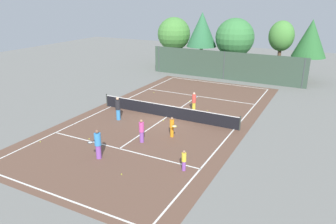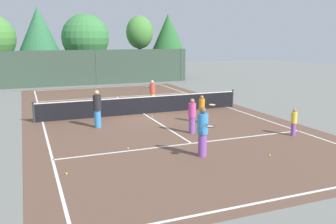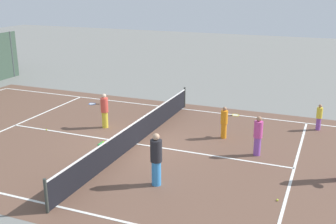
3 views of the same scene
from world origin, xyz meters
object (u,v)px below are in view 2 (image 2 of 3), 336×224
object	(u,v)px
tennis_ball_0	(57,103)
tennis_ball_5	(66,174)
player_2	(202,109)
tennis_ball_4	(164,102)
player_1	(203,131)
tennis_ball_2	(128,148)
tennis_ball_1	(163,108)
tennis_ball_7	(152,116)
player_0	(152,92)
player_4	(97,109)
tennis_ball_3	(122,101)
ball_crate	(119,110)
player_3	(294,122)
tennis_ball_6	(269,155)
player_5	(192,116)

from	to	relation	value
tennis_ball_0	tennis_ball_5	bearing A→B (deg)	-93.84
player_2	tennis_ball_4	distance (m)	6.10
player_1	tennis_ball_2	size ratio (longest dim) A/B	27.88
tennis_ball_1	tennis_ball_7	bearing A→B (deg)	-126.03
player_0	player_1	xyz separation A→B (m)	(-1.68, -10.30, 0.11)
player_4	player_1	bearing A→B (deg)	-64.65
tennis_ball_3	tennis_ball_7	distance (m)	5.50
player_4	ball_crate	distance (m)	3.67
tennis_ball_1	tennis_ball_2	xyz separation A→B (m)	(-4.18, -7.09, 0.00)
tennis_ball_1	player_0	bearing A→B (deg)	97.68
player_1	player_3	distance (m)	5.19
player_0	tennis_ball_3	size ratio (longest dim) A/B	24.67
player_0	tennis_ball_0	bearing A→B (deg)	151.07
tennis_ball_7	tennis_ball_6	bearing A→B (deg)	-77.54
tennis_ball_6	ball_crate	bearing A→B (deg)	108.07
player_0	player_2	size ratio (longest dim) A/B	1.15
tennis_ball_7	tennis_ball_0	bearing A→B (deg)	125.28
player_0	ball_crate	xyz separation A→B (m)	(-2.57, -1.46, -0.66)
ball_crate	tennis_ball_6	world-z (taller)	ball_crate
player_1	player_2	xyz separation A→B (m)	(2.43, 4.79, -0.21)
tennis_ball_2	tennis_ball_4	world-z (taller)	same
player_5	tennis_ball_1	distance (m)	5.92
player_3	player_5	bearing A→B (deg)	152.85
tennis_ball_1	player_5	bearing A→B (deg)	-97.84
ball_crate	tennis_ball_7	xyz separation A→B (m)	(1.42, -1.76, -0.15)
tennis_ball_0	tennis_ball_6	size ratio (longest dim) A/B	1.00
player_2	ball_crate	world-z (taller)	player_2
player_4	tennis_ball_6	xyz separation A→B (m)	(5.02, -6.68, -0.90)
player_1	tennis_ball_4	bearing A→B (deg)	76.13
tennis_ball_2	tennis_ball_5	world-z (taller)	same
ball_crate	tennis_ball_4	bearing A→B (deg)	29.39
tennis_ball_0	tennis_ball_4	xyz separation A→B (m)	(6.64, -2.56, 0.00)
player_0	tennis_ball_6	distance (m)	11.28
tennis_ball_1	tennis_ball_0	bearing A→B (deg)	142.34
player_0	tennis_ball_3	bearing A→B (deg)	121.40
player_0	player_4	distance (m)	6.33
tennis_ball_2	tennis_ball_7	bearing A→B (deg)	61.59
tennis_ball_3	tennis_ball_4	size ratio (longest dim) A/B	1.00
player_5	tennis_ball_7	distance (m)	4.08
tennis_ball_3	player_2	bearing A→B (deg)	-74.60
ball_crate	tennis_ball_5	world-z (taller)	ball_crate
tennis_ball_1	tennis_ball_2	world-z (taller)	same
player_1	tennis_ball_6	distance (m)	2.64
player_2	tennis_ball_3	xyz separation A→B (m)	(-2.14, 7.78, -0.70)
player_0	tennis_ball_7	xyz separation A→B (m)	(-1.15, -3.22, -0.81)
player_3	tennis_ball_3	bearing A→B (deg)	112.53
player_0	tennis_ball_7	bearing A→B (deg)	-109.70
player_4	tennis_ball_3	distance (m)	7.51
tennis_ball_6	player_1	bearing A→B (deg)	157.89
player_5	tennis_ball_0	distance (m)	11.49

